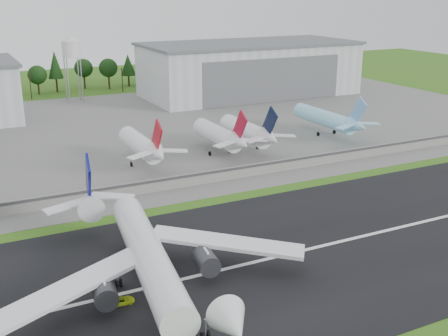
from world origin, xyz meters
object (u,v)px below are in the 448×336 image
parked_jet_red_a (144,146)px  parked_jet_red_b (222,136)px  parked_jet_skyblue (330,119)px  ground_vehicle (122,301)px  parked_jet_navy (250,132)px  main_airliner (150,263)px

parked_jet_red_a → parked_jet_red_b: 25.19m
parked_jet_skyblue → parked_jet_red_b: bearing=-173.6°
parked_jet_red_a → parked_jet_red_b: bearing=0.0°
ground_vehicle → parked_jet_navy: size_ratio=0.14×
parked_jet_red_b → parked_jet_skyblue: parked_jet_red_b is taller
ground_vehicle → parked_jet_red_a: bearing=-19.8°
main_airliner → parked_jet_red_b: 81.81m
parked_jet_red_a → parked_jet_skyblue: parked_jet_red_a is taller
parked_jet_navy → parked_jet_skyblue: size_ratio=0.84×
main_airliner → parked_jet_skyblue: 116.27m
main_airliner → parked_jet_red_a: bearing=-100.2°
parked_jet_red_b → parked_jet_navy: (9.91, 0.02, 0.16)m
main_airliner → ground_vehicle: (-5.97, -2.70, -4.20)m
ground_vehicle → parked_jet_navy: bearing=-40.1°
main_airliner → parked_jet_red_a: main_airliner is taller
main_airliner → parked_jet_red_a: size_ratio=1.89×
main_airliner → parked_jet_red_b: (46.93, 67.00, 1.33)m
main_airliner → parked_jet_skyblue: bearing=-133.9°
parked_jet_skyblue → main_airliner: bearing=-141.7°
ground_vehicle → parked_jet_skyblue: parked_jet_skyblue is taller
ground_vehicle → parked_jet_navy: 94.02m
main_airliner → parked_jet_navy: 87.89m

